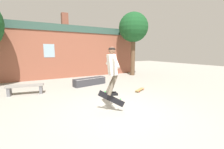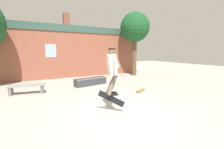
{
  "view_description": "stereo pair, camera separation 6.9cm",
  "coord_description": "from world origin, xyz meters",
  "views": [
    {
      "loc": [
        -2.49,
        -3.94,
        1.93
      ],
      "look_at": [
        -0.23,
        0.09,
        1.22
      ],
      "focal_mm": 24.0,
      "sensor_mm": 36.0,
      "label": 1
    },
    {
      "loc": [
        -2.43,
        -3.97,
        1.93
      ],
      "look_at": [
        -0.23,
        0.09,
        1.22
      ],
      "focal_mm": 24.0,
      "sensor_mm": 36.0,
      "label": 2
    }
  ],
  "objects": [
    {
      "name": "building_backdrop",
      "position": [
        -0.0,
        7.41,
        2.0
      ],
      "size": [
        12.07,
        0.52,
        4.62
      ],
      "color": "#93513D",
      "rests_on": "ground_plane"
    },
    {
      "name": "skate_ledge",
      "position": [
        0.55,
        4.12,
        0.21
      ],
      "size": [
        1.99,
        0.84,
        0.42
      ],
      "rotation": [
        0.0,
        0.0,
        0.19
      ],
      "color": "#38383D",
      "rests_on": "ground_plane"
    },
    {
      "name": "skateboard_resting",
      "position": [
        2.23,
        1.66,
        0.07
      ],
      "size": [
        0.79,
        0.54,
        0.08
      ],
      "rotation": [
        0.0,
        0.0,
        0.49
      ],
      "color": "#AD894C",
      "rests_on": "ground_plane"
    },
    {
      "name": "park_bench",
      "position": [
        -2.68,
        3.72,
        0.32
      ],
      "size": [
        1.56,
        0.65,
        0.45
      ],
      "rotation": [
        0.0,
        0.0,
        -0.18
      ],
      "color": "gray",
      "rests_on": "ground_plane"
    },
    {
      "name": "tree_right",
      "position": [
        4.99,
        5.91,
        3.76
      ],
      "size": [
        2.3,
        2.3,
        4.98
      ],
      "color": "brown",
      "rests_on": "ground_plane"
    },
    {
      "name": "skateboard_flipping",
      "position": [
        -0.26,
        0.07,
        0.44
      ],
      "size": [
        0.69,
        0.58,
        0.54
      ],
      "rotation": [
        0.0,
        0.0,
        -0.66
      ],
      "color": "black"
    },
    {
      "name": "skater",
      "position": [
        -0.23,
        0.09,
        1.46
      ],
      "size": [
        0.43,
        1.32,
        1.51
      ],
      "rotation": [
        0.0,
        0.0,
        -0.24
      ],
      "color": "silver"
    },
    {
      "name": "ground_plane",
      "position": [
        0.0,
        0.0,
        0.0
      ],
      "size": [
        40.0,
        40.0,
        0.0
      ],
      "primitive_type": "plane",
      "color": "#A39E93"
    }
  ]
}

